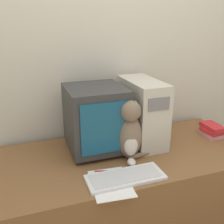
% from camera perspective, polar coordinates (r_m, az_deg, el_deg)
% --- Properties ---
extents(wall_back, '(7.00, 0.05, 2.50)m').
position_cam_1_polar(wall_back, '(2.03, -0.63, 10.22)').
color(wall_back, beige).
rests_on(wall_back, ground_plane).
extents(desk, '(1.70, 0.78, 0.73)m').
position_cam_1_polar(desk, '(1.99, 3.94, -18.09)').
color(desk, brown).
rests_on(desk, ground_plane).
extents(crt_monitor, '(0.37, 0.41, 0.44)m').
position_cam_1_polar(crt_monitor, '(1.74, -3.54, -1.36)').
color(crt_monitor, '#333333').
rests_on(crt_monitor, desk).
extents(computer_tower, '(0.21, 0.47, 0.46)m').
position_cam_1_polar(computer_tower, '(1.87, 6.50, 0.10)').
color(computer_tower, beige).
rests_on(computer_tower, desk).
extents(keyboard, '(0.44, 0.18, 0.02)m').
position_cam_1_polar(keyboard, '(1.52, 2.95, -13.99)').
color(keyboard, silver).
rests_on(keyboard, desk).
extents(cat, '(0.25, 0.25, 0.40)m').
position_cam_1_polar(cat, '(1.65, 3.87, -4.47)').
color(cat, '#7A6651').
rests_on(cat, desk).
extents(book_stack, '(0.15, 0.19, 0.09)m').
position_cam_1_polar(book_stack, '(2.15, 20.98, -3.70)').
color(book_stack, pink).
rests_on(book_stack, desk).
extents(pen, '(0.15, 0.06, 0.01)m').
position_cam_1_polar(pen, '(1.58, -0.82, -12.73)').
color(pen, maroon).
rests_on(pen, desk).
extents(paper_sheet, '(0.24, 0.31, 0.00)m').
position_cam_1_polar(paper_sheet, '(1.48, -0.27, -15.25)').
color(paper_sheet, white).
rests_on(paper_sheet, desk).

